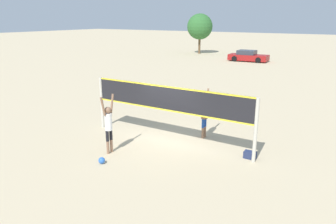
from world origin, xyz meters
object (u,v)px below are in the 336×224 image
object	(u,v)px
player_blocker	(204,113)
parked_car_near	(248,56)
player_spiker	(108,123)
volleyball_net	(168,104)
gear_bag	(250,155)
tree_left_cluster	(200,27)
volleyball	(102,160)

from	to	relation	value
player_blocker	parked_car_near	distance (m)	26.78
player_spiker	parked_car_near	distance (m)	29.66
player_spiker	volleyball_net	bearing A→B (deg)	-31.50
gear_bag	tree_left_cluster	world-z (taller)	tree_left_cluster
player_spiker	volleyball	world-z (taller)	player_spiker
player_blocker	gear_bag	distance (m)	2.83
player_blocker	tree_left_cluster	size ratio (longest dim) A/B	0.39
volleyball_net	volleyball	size ratio (longest dim) A/B	31.08
parked_car_near	player_spiker	bearing A→B (deg)	-83.62
volleyball	parked_car_near	world-z (taller)	parked_car_near
player_spiker	volleyball	size ratio (longest dim) A/B	9.52
volleyball_net	parked_car_near	world-z (taller)	volleyball_net
player_blocker	gear_bag	xyz separation A→B (m)	(2.43, -1.06, -0.99)
player_spiker	parked_car_near	world-z (taller)	player_spiker
volleyball	parked_car_near	bearing A→B (deg)	99.40
gear_bag	tree_left_cluster	xyz separation A→B (m)	(-18.16, 31.58, 3.61)
player_blocker	volleyball	xyz separation A→B (m)	(-1.92, -4.33, -1.01)
player_blocker	gear_bag	bearing A→B (deg)	66.51
gear_bag	player_blocker	bearing A→B (deg)	156.51
player_blocker	volleyball	bearing A→B (deg)	-23.90
player_spiker	player_blocker	world-z (taller)	player_spiker
volleyball_net	gear_bag	xyz separation A→B (m)	(3.45, 0.24, -1.52)
player_spiker	volleyball	bearing A→B (deg)	-155.06
tree_left_cluster	gear_bag	bearing A→B (deg)	-60.11
volleyball	player_blocker	bearing A→B (deg)	66.10
volleyball_net	gear_bag	size ratio (longest dim) A/B	16.74
volleyball	tree_left_cluster	distance (m)	37.67
player_spiker	parked_car_near	size ratio (longest dim) A/B	0.50
player_spiker	gear_bag	xyz separation A→B (m)	(4.76, 2.38, -1.08)
volleyball	tree_left_cluster	world-z (taller)	tree_left_cluster
volleyball	gear_bag	xyz separation A→B (m)	(4.35, 3.27, 0.01)
parked_car_near	tree_left_cluster	xyz separation A→B (m)	(-8.81, 4.66, 3.16)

